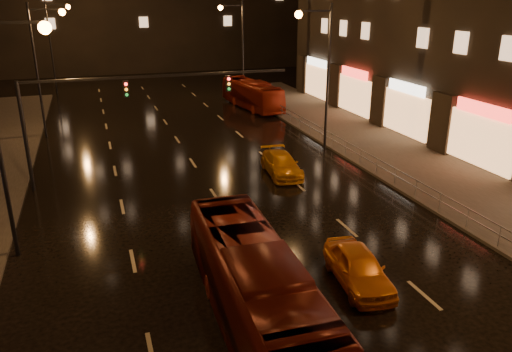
# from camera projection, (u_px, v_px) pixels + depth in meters

# --- Properties ---
(ground) EXTENTS (140.00, 140.00, 0.00)m
(ground) POSITION_uv_depth(u_px,v_px,m) (199.00, 172.00, 31.24)
(ground) COLOR black
(ground) RESTS_ON ground
(sidewalk_right) EXTENTS (7.00, 70.00, 0.15)m
(sidewalk_right) POSITION_uv_depth(u_px,v_px,m) (431.00, 174.00, 30.75)
(sidewalk_right) COLOR #38332D
(sidewalk_right) RESTS_ON ground
(traffic_signal) EXTENTS (15.31, 0.32, 6.20)m
(traffic_signal) POSITION_uv_depth(u_px,v_px,m) (108.00, 103.00, 28.12)
(traffic_signal) COLOR black
(traffic_signal) RESTS_ON ground
(railing_right) EXTENTS (0.05, 56.00, 1.00)m
(railing_right) POSITION_uv_depth(u_px,v_px,m) (361.00, 153.00, 32.17)
(railing_right) COLOR #99999E
(railing_right) RESTS_ON sidewalk_right
(bus_red) EXTENTS (2.79, 10.65, 2.95)m
(bus_red) POSITION_uv_depth(u_px,v_px,m) (255.00, 287.00, 16.27)
(bus_red) COLOR #62160E
(bus_red) RESTS_ON ground
(bus_curb) EXTENTS (3.51, 9.94, 2.71)m
(bus_curb) POSITION_uv_depth(u_px,v_px,m) (252.00, 94.00, 48.71)
(bus_curb) COLOR maroon
(bus_curb) RESTS_ON ground
(taxi_near) EXTENTS (2.15, 4.33, 1.42)m
(taxi_near) POSITION_uv_depth(u_px,v_px,m) (358.00, 267.00, 18.93)
(taxi_near) COLOR orange
(taxi_near) RESTS_ON ground
(taxi_far) EXTENTS (2.21, 4.64, 1.31)m
(taxi_far) POSITION_uv_depth(u_px,v_px,m) (281.00, 164.00, 30.70)
(taxi_far) COLOR orange
(taxi_far) RESTS_ON ground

